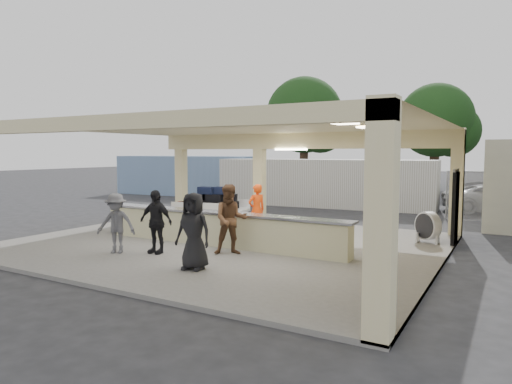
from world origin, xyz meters
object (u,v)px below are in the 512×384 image
Objects in this scene: luggage_cart at (210,205)px; container_white at (323,183)px; car_white_a at (498,199)px; passenger_c at (116,223)px; baggage_handler at (257,210)px; drum_fan at (428,226)px; passenger_a at (231,219)px; passenger_d at (194,231)px; container_blue at (186,176)px; passenger_b at (156,222)px; baggage_counter at (216,228)px; car_dark at (493,195)px.

luggage_cart is 0.25× the size of container_white.
passenger_c is at bearing 127.43° from car_white_a.
container_white reaches higher than baggage_handler.
drum_fan is 5.96m from passenger_a.
container_blue reaches higher than passenger_d.
passenger_a reaches higher than luggage_cart.
drum_fan is at bearing 48.42° from passenger_d.
passenger_b is (-1.81, -0.86, -0.08)m from passenger_a.
passenger_d is (0.84, -4.41, 0.05)m from baggage_handler.
container_blue reaches higher than baggage_counter.
passenger_c is at bearing 170.16° from passenger_a.
baggage_handler is 1.04× the size of passenger_c.
car_white_a reaches higher than car_dark.
passenger_a is 12.38m from container_white.
passenger_d is 16.39m from car_white_a.
baggage_handler reaches higher than car_white_a.
baggage_handler is at bearing -176.24° from car_dark.
passenger_c is (-1.98, -4.07, -0.03)m from baggage_handler.
passenger_b is at bearing 168.95° from passenger_a.
passenger_a is at bearing -51.19° from container_blue.
car_white_a is at bearing 62.14° from baggage_counter.
luggage_cart is 4.83m from passenger_c.
passenger_a is at bearing -83.70° from container_white.
container_white is at bearing -140.56° from baggage_handler.
baggage_handler is at bearing -85.27° from container_white.
passenger_d reaches higher than passenger_c.
luggage_cart is 1.48× the size of passenger_a.
passenger_b is 0.37× the size of car_white_a.
baggage_counter is at bearing 129.13° from car_white_a.
passenger_a is 1.16× the size of passenger_c.
passenger_b reaches higher than baggage_counter.
drum_fan is at bearing 32.80° from baggage_counter.
car_white_a is (8.52, 15.02, -0.25)m from passenger_c.
container_blue is at bearing -102.65° from baggage_handler.
passenger_b is (-1.06, -3.56, 0.01)m from baggage_handler.
container_blue is at bearing 97.54° from passenger_c.
container_white is at bearing 95.82° from baggage_counter.
baggage_handler is 0.37× the size of car_white_a.
luggage_cart reaches higher than car_dark.
passenger_d is at bearing 41.77° from baggage_handler.
baggage_handler reaches higher than passenger_c.
container_blue is at bearing 95.26° from passenger_a.
baggage_counter is 8.89× the size of drum_fan.
luggage_cart is 1.62× the size of passenger_b.
passenger_a reaches higher than passenger_c.
luggage_cart is 6.07m from passenger_d.
passenger_c is at bearing 166.72° from passenger_d.
passenger_b is at bearing -115.90° from baggage_counter.
passenger_d is 0.18× the size of container_blue.
container_white reaches higher than luggage_cart.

